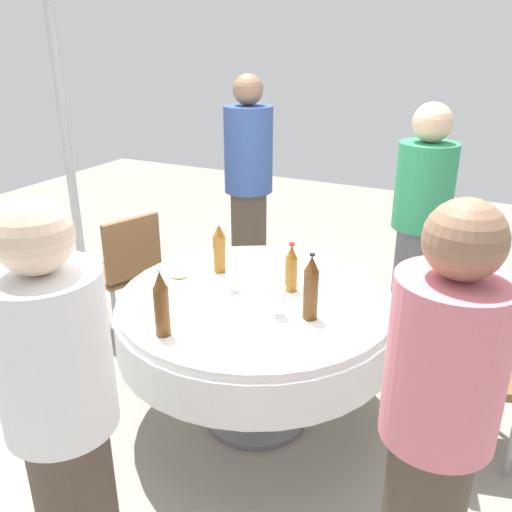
{
  "coord_description": "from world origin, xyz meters",
  "views": [
    {
      "loc": [
        1.08,
        -2.19,
        1.95
      ],
      "look_at": [
        0.0,
        0.0,
        0.95
      ],
      "focal_mm": 38.11,
      "sensor_mm": 36.0,
      "label": 1
    }
  ],
  "objects_px": {
    "bottle_brown_inner": "(161,304)",
    "wine_glass_south": "(278,294)",
    "person_south": "(249,192)",
    "chair_east": "(461,356)",
    "bottle_amber_south": "(219,249)",
    "person_inner": "(434,435)",
    "plate_outer": "(179,278)",
    "plate_right": "(286,267)",
    "chair_left": "(126,265)",
    "dining_table": "(256,321)",
    "bottle_amber_near": "(291,269)",
    "person_near": "(419,232)",
    "wine_glass_far": "(233,271)",
    "person_rear": "(65,427)",
    "bottle_brown_rear": "(311,288)"
  },
  "relations": [
    {
      "from": "bottle_brown_inner",
      "to": "person_inner",
      "type": "height_order",
      "value": "person_inner"
    },
    {
      "from": "bottle_brown_rear",
      "to": "person_inner",
      "type": "xyz_separation_m",
      "value": [
        0.66,
        -0.66,
        -0.07
      ]
    },
    {
      "from": "chair_left",
      "to": "chair_east",
      "type": "xyz_separation_m",
      "value": [
        2.15,
        -0.17,
        0.0
      ]
    },
    {
      "from": "plate_outer",
      "to": "person_south",
      "type": "bearing_deg",
      "value": 99.07
    },
    {
      "from": "wine_glass_south",
      "to": "person_near",
      "type": "height_order",
      "value": "person_near"
    },
    {
      "from": "person_rear",
      "to": "person_south",
      "type": "relative_size",
      "value": 0.91
    },
    {
      "from": "person_rear",
      "to": "chair_east",
      "type": "bearing_deg",
      "value": -122.33
    },
    {
      "from": "bottle_brown_rear",
      "to": "plate_right",
      "type": "height_order",
      "value": "bottle_brown_rear"
    },
    {
      "from": "bottle_amber_near",
      "to": "bottle_brown_inner",
      "type": "bearing_deg",
      "value": -116.42
    },
    {
      "from": "bottle_amber_south",
      "to": "person_inner",
      "type": "relative_size",
      "value": 0.18
    },
    {
      "from": "wine_glass_south",
      "to": "chair_left",
      "type": "distance_m",
      "value": 1.51
    },
    {
      "from": "wine_glass_far",
      "to": "chair_east",
      "type": "relative_size",
      "value": 0.18
    },
    {
      "from": "chair_east",
      "to": "person_south",
      "type": "bearing_deg",
      "value": -134.02
    },
    {
      "from": "bottle_amber_near",
      "to": "person_south",
      "type": "bearing_deg",
      "value": 126.58
    },
    {
      "from": "person_inner",
      "to": "chair_left",
      "type": "relative_size",
      "value": 1.8
    },
    {
      "from": "person_inner",
      "to": "bottle_brown_inner",
      "type": "bearing_deg",
      "value": -63.86
    },
    {
      "from": "plate_right",
      "to": "chair_left",
      "type": "relative_size",
      "value": 0.24
    },
    {
      "from": "person_near",
      "to": "chair_left",
      "type": "distance_m",
      "value": 1.9
    },
    {
      "from": "bottle_brown_inner",
      "to": "chair_east",
      "type": "xyz_separation_m",
      "value": [
        1.17,
        0.77,
        -0.37
      ]
    },
    {
      "from": "bottle_amber_near",
      "to": "plate_outer",
      "type": "distance_m",
      "value": 0.61
    },
    {
      "from": "bottle_brown_rear",
      "to": "plate_outer",
      "type": "xyz_separation_m",
      "value": [
        -0.78,
        0.09,
        -0.14
      ]
    },
    {
      "from": "dining_table",
      "to": "plate_right",
      "type": "distance_m",
      "value": 0.41
    },
    {
      "from": "person_inner",
      "to": "chair_east",
      "type": "distance_m",
      "value": 1.05
    },
    {
      "from": "bottle_brown_inner",
      "to": "chair_east",
      "type": "bearing_deg",
      "value": 33.27
    },
    {
      "from": "dining_table",
      "to": "person_inner",
      "type": "height_order",
      "value": "person_inner"
    },
    {
      "from": "bottle_brown_inner",
      "to": "bottle_amber_south",
      "type": "distance_m",
      "value": 0.71
    },
    {
      "from": "bottle_brown_inner",
      "to": "person_inner",
      "type": "xyz_separation_m",
      "value": [
        1.17,
        -0.24,
        -0.07
      ]
    },
    {
      "from": "bottle_brown_inner",
      "to": "wine_glass_south",
      "type": "distance_m",
      "value": 0.53
    },
    {
      "from": "wine_glass_south",
      "to": "bottle_brown_inner",
      "type": "bearing_deg",
      "value": -135.31
    },
    {
      "from": "bottle_brown_inner",
      "to": "wine_glass_far",
      "type": "xyz_separation_m",
      "value": [
        0.07,
        0.5,
        -0.03
      ]
    },
    {
      "from": "bottle_brown_inner",
      "to": "chair_east",
      "type": "distance_m",
      "value": 1.44
    },
    {
      "from": "dining_table",
      "to": "person_inner",
      "type": "xyz_separation_m",
      "value": [
        0.98,
        -0.76,
        0.23
      ]
    },
    {
      "from": "dining_table",
      "to": "person_south",
      "type": "height_order",
      "value": "person_south"
    },
    {
      "from": "chair_east",
      "to": "person_near",
      "type": "bearing_deg",
      "value": -167.85
    },
    {
      "from": "plate_outer",
      "to": "wine_glass_south",
      "type": "bearing_deg",
      "value": -11.82
    },
    {
      "from": "plate_outer",
      "to": "person_near",
      "type": "xyz_separation_m",
      "value": [
        1.05,
        1.02,
        0.09
      ]
    },
    {
      "from": "bottle_brown_rear",
      "to": "person_rear",
      "type": "xyz_separation_m",
      "value": [
        -0.38,
        -1.13,
        -0.07
      ]
    },
    {
      "from": "bottle_brown_inner",
      "to": "person_near",
      "type": "bearing_deg",
      "value": 62.71
    },
    {
      "from": "wine_glass_far",
      "to": "bottle_brown_inner",
      "type": "bearing_deg",
      "value": -97.89
    },
    {
      "from": "wine_glass_far",
      "to": "person_south",
      "type": "xyz_separation_m",
      "value": [
        -0.52,
        1.19,
        0.05
      ]
    },
    {
      "from": "bottle_amber_south",
      "to": "person_inner",
      "type": "distance_m",
      "value": 1.6
    },
    {
      "from": "person_near",
      "to": "chair_east",
      "type": "relative_size",
      "value": 1.85
    },
    {
      "from": "dining_table",
      "to": "person_south",
      "type": "xyz_separation_m",
      "value": [
        -0.64,
        1.17,
        0.31
      ]
    },
    {
      "from": "bottle_brown_inner",
      "to": "bottle_brown_rear",
      "type": "xyz_separation_m",
      "value": [
        0.52,
        0.42,
        0.0
      ]
    },
    {
      "from": "bottle_amber_near",
      "to": "chair_left",
      "type": "distance_m",
      "value": 1.38
    },
    {
      "from": "bottle_amber_south",
      "to": "wine_glass_south",
      "type": "bearing_deg",
      "value": -33.22
    },
    {
      "from": "wine_glass_south",
      "to": "plate_outer",
      "type": "distance_m",
      "value": 0.66
    },
    {
      "from": "person_near",
      "to": "person_rear",
      "type": "xyz_separation_m",
      "value": [
        -0.66,
        -2.24,
        -0.03
      ]
    },
    {
      "from": "bottle_amber_near",
      "to": "chair_east",
      "type": "height_order",
      "value": "bottle_amber_near"
    },
    {
      "from": "person_south",
      "to": "chair_east",
      "type": "bearing_deg",
      "value": -58.45
    }
  ]
}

